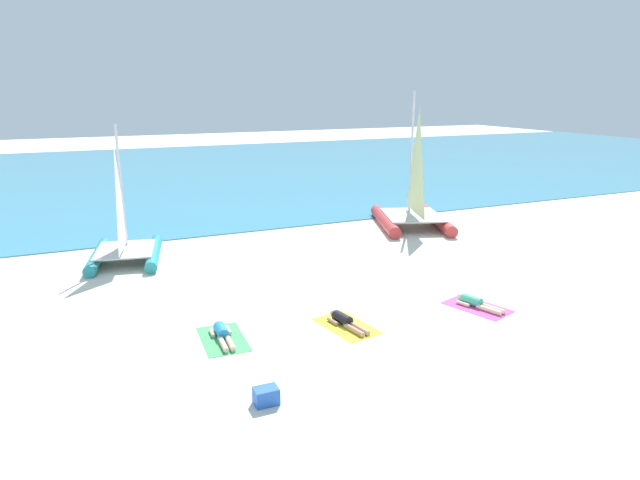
% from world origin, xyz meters
% --- Properties ---
extents(ground_plane, '(120.00, 120.00, 0.00)m').
position_xyz_m(ground_plane, '(0.00, 10.00, 0.00)').
color(ground_plane, silver).
extents(ocean_water, '(120.00, 40.00, 0.05)m').
position_xyz_m(ocean_water, '(0.00, 31.91, 0.03)').
color(ocean_water, teal).
rests_on(ocean_water, ground).
extents(sailboat_red, '(4.48, 5.53, 6.24)m').
position_xyz_m(sailboat_red, '(6.72, 9.80, 0.93)').
color(sailboat_red, '#CC3838').
rests_on(sailboat_red, ground).
extents(sailboat_teal, '(3.19, 4.30, 5.08)m').
position_xyz_m(sailboat_teal, '(-6.15, 9.58, 0.76)').
color(sailboat_teal, teal).
rests_on(sailboat_teal, ground).
extents(towel_left, '(1.18, 1.95, 0.01)m').
position_xyz_m(towel_left, '(-4.52, 1.42, 0.01)').
color(towel_left, '#4CB266').
rests_on(towel_left, ground).
extents(sunbather_left, '(0.56, 1.56, 0.30)m').
position_xyz_m(sunbather_left, '(-4.52, 1.49, 0.13)').
color(sunbather_left, '#268CCC').
rests_on(sunbather_left, towel_left).
extents(towel_middle, '(1.41, 2.06, 0.01)m').
position_xyz_m(towel_middle, '(-1.21, 0.84, 0.01)').
color(towel_middle, yellow).
rests_on(towel_middle, ground).
extents(sunbather_middle, '(0.67, 1.56, 0.30)m').
position_xyz_m(sunbather_middle, '(-1.22, 0.91, 0.13)').
color(sunbather_middle, black).
rests_on(sunbather_middle, towel_middle).
extents(towel_right, '(1.63, 2.15, 0.01)m').
position_xyz_m(towel_right, '(2.97, 0.48, 0.01)').
color(towel_right, '#D84C99').
rests_on(towel_right, ground).
extents(sunbather_right, '(0.85, 1.54, 0.30)m').
position_xyz_m(sunbather_right, '(2.95, 0.55, 0.13)').
color(sunbather_right, '#3FB28C').
rests_on(sunbather_right, towel_right).
extents(cooler_box, '(0.50, 0.36, 0.36)m').
position_xyz_m(cooler_box, '(-4.48, -1.96, 0.18)').
color(cooler_box, blue).
rests_on(cooler_box, ground).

